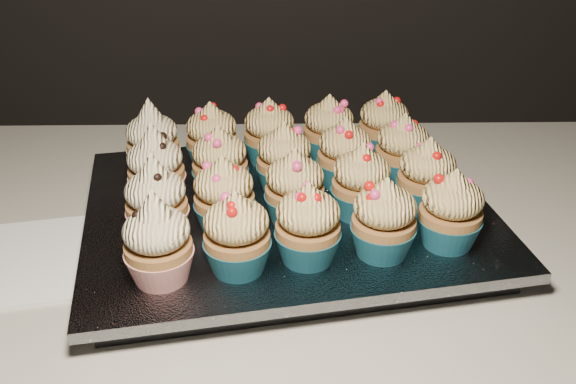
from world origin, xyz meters
name	(u,v)px	position (x,y,z in m)	size (l,w,h in m)	color
worktop	(95,248)	(0.00, 1.70, 0.88)	(2.44, 0.64, 0.04)	beige
napkin	(42,259)	(-0.04, 1.65, 0.90)	(0.15, 0.15, 0.00)	white
baking_tray	(288,222)	(0.22, 1.70, 0.91)	(0.40, 0.31, 0.02)	black
foil_lining	(288,209)	(0.22, 1.70, 0.93)	(0.44, 0.34, 0.01)	silver
cupcake_0	(158,242)	(0.10, 1.57, 0.97)	(0.06, 0.06, 0.10)	red
cupcake_1	(237,235)	(0.17, 1.58, 0.97)	(0.06, 0.06, 0.08)	#17596E
cupcake_2	(308,226)	(0.24, 1.60, 0.97)	(0.06, 0.06, 0.08)	#17596E
cupcake_3	(384,220)	(0.31, 1.61, 0.97)	(0.06, 0.06, 0.08)	#17596E
cupcake_4	(451,211)	(0.38, 1.62, 0.97)	(0.06, 0.06, 0.08)	#17596E
cupcake_5	(156,202)	(0.09, 1.64, 0.97)	(0.06, 0.06, 0.10)	red
cupcake_6	(224,197)	(0.15, 1.65, 0.97)	(0.06, 0.06, 0.08)	#17596E
cupcake_7	(295,189)	(0.23, 1.67, 0.97)	(0.06, 0.06, 0.08)	#17596E
cupcake_8	(361,183)	(0.30, 1.68, 0.97)	(0.06, 0.06, 0.08)	#17596E
cupcake_9	(426,177)	(0.37, 1.69, 0.97)	(0.06, 0.06, 0.08)	#17596E
cupcake_10	(156,168)	(0.08, 1.71, 0.97)	(0.06, 0.06, 0.10)	red
cupcake_11	(220,164)	(0.15, 1.73, 0.97)	(0.06, 0.06, 0.08)	#17596E
cupcake_12	(284,160)	(0.22, 1.74, 0.97)	(0.06, 0.06, 0.08)	#17596E
cupcake_13	(344,154)	(0.29, 1.75, 0.97)	(0.06, 0.06, 0.08)	#17596E
cupcake_14	(402,150)	(0.35, 1.76, 0.97)	(0.06, 0.06, 0.08)	#17596E
cupcake_15	(153,141)	(0.06, 1.78, 0.97)	(0.06, 0.06, 0.10)	red
cupcake_16	(212,138)	(0.13, 1.80, 0.97)	(0.06, 0.06, 0.08)	#17596E
cupcake_17	(269,133)	(0.20, 1.81, 0.97)	(0.06, 0.06, 0.08)	#17596E
cupcake_18	(329,130)	(0.27, 1.82, 0.97)	(0.06, 0.06, 0.08)	#17596E
cupcake_19	(383,125)	(0.34, 1.83, 0.97)	(0.06, 0.06, 0.08)	#17596E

